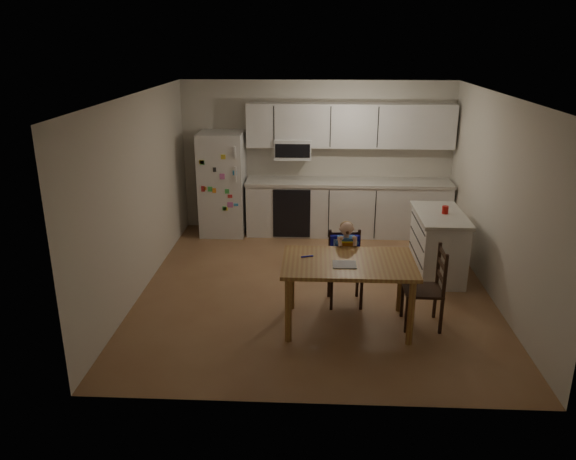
% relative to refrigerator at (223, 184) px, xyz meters
% --- Properties ---
extents(room, '(4.52, 5.01, 2.51)m').
position_rel_refrigerator_xyz_m(room, '(1.55, -1.67, 0.40)').
color(room, '#8C5D3B').
rests_on(room, ground).
extents(refrigerator, '(0.72, 0.70, 1.70)m').
position_rel_refrigerator_xyz_m(refrigerator, '(0.00, 0.00, 0.00)').
color(refrigerator, silver).
rests_on(refrigerator, ground).
extents(kitchen_run, '(3.37, 0.62, 2.15)m').
position_rel_refrigerator_xyz_m(kitchen_run, '(2.05, 0.09, 0.03)').
color(kitchen_run, silver).
rests_on(kitchen_run, ground).
extents(kitchen_island, '(0.63, 1.21, 0.89)m').
position_rel_refrigerator_xyz_m(kitchen_island, '(3.24, -1.62, -0.40)').
color(kitchen_island, silver).
rests_on(kitchen_island, ground).
extents(red_cup, '(0.08, 0.08, 0.10)m').
position_rel_refrigerator_xyz_m(red_cup, '(3.29, -1.63, 0.10)').
color(red_cup, '#B5130E').
rests_on(red_cup, kitchen_island).
extents(dining_table, '(1.48, 0.95, 0.79)m').
position_rel_refrigerator_xyz_m(dining_table, '(1.92, -3.16, -0.16)').
color(dining_table, brown).
rests_on(dining_table, ground).
extents(napkin, '(0.26, 0.22, 0.01)m').
position_rel_refrigerator_xyz_m(napkin, '(1.87, -3.26, -0.05)').
color(napkin, '#ADADB2').
rests_on(napkin, dining_table).
extents(toddler_spoon, '(0.12, 0.06, 0.02)m').
position_rel_refrigerator_xyz_m(toddler_spoon, '(1.44, -3.05, -0.05)').
color(toddler_spoon, '#181AB5').
rests_on(toddler_spoon, dining_table).
extents(chair_booster, '(0.43, 0.43, 1.07)m').
position_rel_refrigerator_xyz_m(chair_booster, '(1.92, -2.54, -0.21)').
color(chair_booster, black).
rests_on(chair_booster, ground).
extents(chair_side, '(0.43, 0.43, 0.95)m').
position_rel_refrigerator_xyz_m(chair_side, '(2.86, -3.11, -0.31)').
color(chair_side, black).
rests_on(chair_side, ground).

